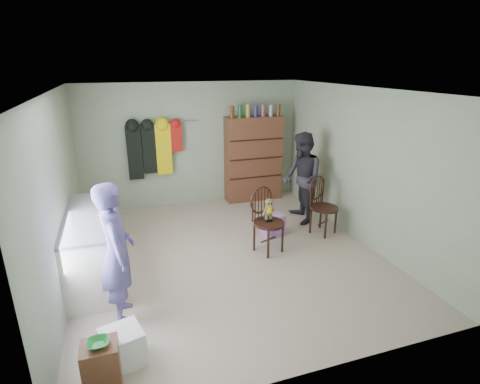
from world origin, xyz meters
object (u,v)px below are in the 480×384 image
object	(u,v)px
chair_front	(267,216)
chair_far	(322,203)
dresser	(253,158)
counter	(92,246)

from	to	relation	value
chair_front	chair_far	world-z (taller)	chair_front
chair_front	dresser	xyz separation A→B (m)	(0.64, 2.33, 0.33)
dresser	chair_front	bearing A→B (deg)	-105.35
chair_far	dresser	xyz separation A→B (m)	(-0.52, 2.00, 0.37)
counter	chair_far	bearing A→B (deg)	4.58
chair_front	chair_far	distance (m)	1.21
chair_front	dresser	bearing A→B (deg)	53.13
chair_front	dresser	world-z (taller)	dresser
dresser	chair_far	bearing A→B (deg)	-75.32
chair_far	dresser	distance (m)	2.10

